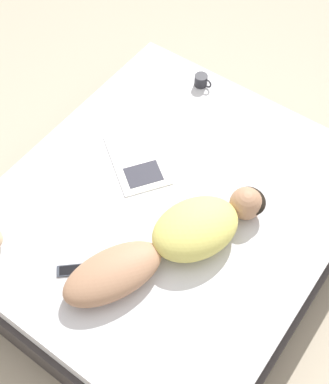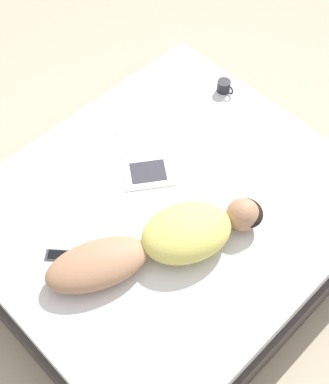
# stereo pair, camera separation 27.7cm
# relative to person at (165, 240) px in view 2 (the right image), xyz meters

# --- Properties ---
(ground_plane) EXTENTS (12.00, 12.00, 0.00)m
(ground_plane) POSITION_rel_person_xyz_m (-0.19, 0.22, -0.57)
(ground_plane) COLOR #B7A88E
(bed) EXTENTS (1.82, 2.07, 0.48)m
(bed) POSITION_rel_person_xyz_m (-0.19, 0.22, -0.33)
(bed) COLOR #383333
(bed) RESTS_ON ground_plane
(person) EXTENTS (0.68, 1.16, 0.20)m
(person) POSITION_rel_person_xyz_m (0.00, 0.00, 0.00)
(person) COLOR #A37556
(person) RESTS_ON bed
(open_magazine) EXTENTS (0.54, 0.50, 0.01)m
(open_magazine) POSITION_rel_person_xyz_m (-0.51, 0.34, -0.09)
(open_magazine) COLOR white
(open_magazine) RESTS_ON bed
(coffee_mug) EXTENTS (0.12, 0.08, 0.08)m
(coffee_mug) POSITION_rel_person_xyz_m (-0.56, 1.08, -0.05)
(coffee_mug) COLOR #232328
(coffee_mug) RESTS_ON bed
(cell_phone) EXTENTS (0.15, 0.14, 0.01)m
(cell_phone) POSITION_rel_person_xyz_m (-0.35, -0.42, -0.09)
(cell_phone) COLOR #333842
(cell_phone) RESTS_ON bed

